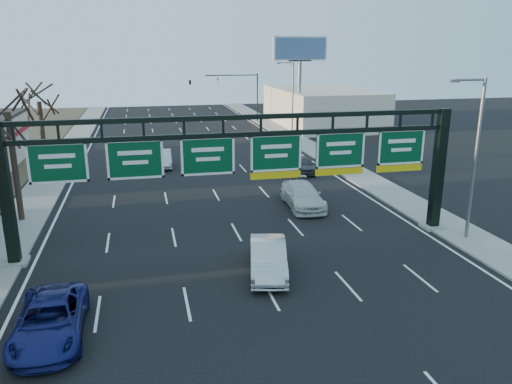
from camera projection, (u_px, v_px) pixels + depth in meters
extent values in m
plane|color=black|center=(283.00, 317.00, 20.16)|extent=(160.00, 160.00, 0.00)
cube|color=gray|center=(37.00, 198.00, 36.10)|extent=(3.00, 120.00, 0.12)
cube|color=gray|center=(364.00, 178.00, 41.65)|extent=(3.00, 120.00, 0.12)
cube|color=white|center=(212.00, 188.00, 38.89)|extent=(21.60, 120.00, 0.01)
cube|color=black|center=(6.00, 196.00, 24.13)|extent=(0.55, 0.55, 7.20)
cube|color=gray|center=(16.00, 262.00, 25.10)|extent=(1.20, 1.20, 0.20)
cube|color=black|center=(438.00, 170.00, 29.19)|extent=(0.55, 0.55, 7.20)
cube|color=gray|center=(432.00, 226.00, 30.16)|extent=(1.20, 1.20, 0.20)
cube|color=black|center=(242.00, 117.00, 25.71)|extent=(23.40, 0.25, 0.25)
cube|color=black|center=(242.00, 134.00, 25.96)|extent=(23.40, 0.25, 0.25)
cube|color=#044121|center=(58.00, 163.00, 24.26)|extent=(2.80, 0.10, 2.00)
cube|color=#044121|center=(135.00, 159.00, 25.06)|extent=(2.80, 0.10, 2.00)
cube|color=#044121|center=(208.00, 156.00, 25.85)|extent=(2.80, 0.10, 2.00)
cube|color=#044121|center=(276.00, 153.00, 26.64)|extent=(2.80, 0.10, 2.00)
cube|color=yellow|center=(276.00, 175.00, 26.98)|extent=(2.80, 0.10, 0.40)
cube|color=#044121|center=(340.00, 150.00, 27.44)|extent=(2.80, 0.10, 2.00)
cube|color=yellow|center=(339.00, 171.00, 27.77)|extent=(2.80, 0.10, 0.40)
cube|color=#044121|center=(401.00, 147.00, 28.23)|extent=(2.80, 0.10, 2.00)
cube|color=yellow|center=(399.00, 168.00, 28.57)|extent=(2.80, 0.10, 0.40)
cube|color=maroon|center=(8.00, 139.00, 42.94)|extent=(1.20, 18.00, 0.40)
cube|color=beige|center=(322.00, 107.00, 70.62)|extent=(12.00, 20.00, 5.00)
cylinder|color=black|center=(15.00, 166.00, 30.46)|extent=(0.36, 0.36, 6.84)
cylinder|color=black|center=(44.00, 141.00, 39.88)|extent=(0.36, 0.36, 6.46)
cylinder|color=slate|center=(475.00, 160.00, 27.23)|extent=(0.20, 0.20, 9.00)
cylinder|color=slate|center=(471.00, 77.00, 25.82)|extent=(1.80, 0.12, 0.12)
cube|color=slate|center=(455.00, 79.00, 25.64)|extent=(0.50, 0.22, 0.15)
cylinder|color=slate|center=(293.00, 100.00, 59.07)|extent=(0.20, 0.20, 9.00)
cylinder|color=slate|center=(286.00, 62.00, 57.66)|extent=(1.80, 0.12, 0.12)
cube|color=slate|center=(278.00, 62.00, 57.48)|extent=(0.50, 0.22, 0.15)
cylinder|color=slate|center=(299.00, 97.00, 64.30)|extent=(0.50, 0.50, 9.00)
cube|color=slate|center=(300.00, 61.00, 63.06)|extent=(3.00, 0.30, 0.20)
cube|color=white|center=(300.00, 48.00, 62.64)|extent=(7.00, 0.30, 3.00)
cube|color=#436087|center=(301.00, 48.00, 62.46)|extent=(6.60, 0.05, 2.60)
cylinder|color=black|center=(257.00, 98.00, 73.25)|extent=(0.18, 0.18, 7.00)
cylinder|color=black|center=(232.00, 75.00, 71.52)|extent=(7.60, 0.14, 0.14)
imported|color=black|center=(218.00, 81.00, 71.30)|extent=(0.20, 0.20, 1.00)
imported|color=black|center=(190.00, 81.00, 70.44)|extent=(0.54, 0.54, 1.62)
imported|color=navy|center=(50.00, 320.00, 18.53)|extent=(2.52, 5.36, 1.48)
imported|color=#B4B3B9|center=(268.00, 258.00, 23.90)|extent=(2.66, 5.08, 1.59)
imported|color=silver|center=(302.00, 195.00, 34.07)|extent=(2.48, 5.60, 1.60)
imported|color=#3B3D40|center=(304.00, 164.00, 43.60)|extent=(2.33, 4.38, 1.42)
imported|color=#BCBCC1|center=(162.00, 159.00, 45.74)|extent=(1.70, 4.60, 1.50)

